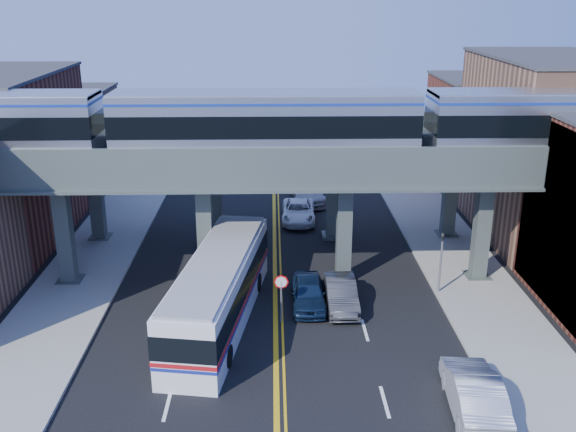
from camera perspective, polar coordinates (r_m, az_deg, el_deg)
name	(u,v)px	position (r m, az deg, el deg)	size (l,w,h in m)	color
ground	(276,352)	(30.98, -1.08, -12.02)	(120.00, 120.00, 0.00)	black
sidewalk_west	(88,267)	(41.44, -17.34, -4.39)	(5.00, 70.00, 0.16)	gray
sidewalk_east	(459,264)	(41.48, 14.96, -4.13)	(5.00, 70.00, 0.16)	gray
building_west_c	(62,139)	(59.70, -19.47, 6.48)	(8.00, 10.00, 8.00)	#8A6147
building_east_b	(544,148)	(47.45, 21.79, 5.61)	(8.00, 14.00, 12.00)	#8A6147
building_east_c	(483,131)	(59.64, 16.92, 7.23)	(8.00, 10.00, 9.00)	maroon
mural_panel	(558,226)	(35.66, 22.90, -0.85)	(0.10, 9.50, 9.50)	teal
elevated_viaduct_near	(274,175)	(35.80, -1.23, 3.68)	(52.00, 3.60, 7.40)	#45504C
elevated_viaduct_far	(274,146)	(42.58, -1.27, 6.21)	(52.00, 3.60, 7.40)	#45504C
transit_train	(265,122)	(35.12, -2.03, 8.31)	(51.05, 3.20, 3.74)	black
stop_sign	(281,291)	(32.78, -0.61, -6.66)	(0.76, 0.09, 2.63)	slate
traffic_signal	(441,256)	(36.48, 13.46, -3.50)	(0.15, 0.18, 4.10)	slate
transit_bus	(219,290)	(33.03, -6.16, -6.60)	(4.86, 13.44, 3.39)	silver
car_lane_a	(309,293)	(34.86, 1.84, -6.82)	(1.81, 4.49, 1.53)	#0F1F3A
car_lane_b	(341,294)	(34.83, 4.73, -6.92)	(1.60, 4.60, 1.51)	#323335
car_lane_c	(298,211)	(47.58, 0.93, 0.42)	(2.39, 5.18, 1.44)	white
car_lane_d	(307,191)	(52.08, 1.72, 2.28)	(2.46, 6.05, 1.76)	#A6A7AA
car_parked_curb	(474,393)	(27.73, 16.20, -14.85)	(1.87, 5.38, 1.77)	silver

